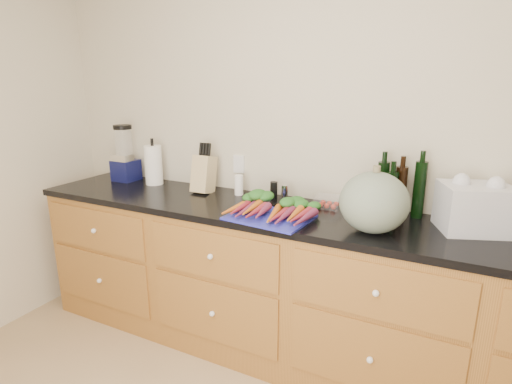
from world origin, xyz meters
The scene contains 15 objects.
wall_back centered at (0.00, 1.62, 1.30)m, with size 4.10×0.05×2.60m, color beige.
cabinets centered at (0.00, 1.30, 0.45)m, with size 3.60×0.64×0.90m.
countertop centered at (0.00, 1.30, 0.92)m, with size 3.64×0.62×0.04m, color black.
cutting_board centered at (-0.16, 1.14, 0.95)m, with size 0.43×0.33×0.01m, color #262AAD.
carrots centered at (-0.16, 1.19, 0.98)m, with size 0.47×0.34×0.07m.
squash centered at (0.38, 1.18, 1.09)m, with size 0.34×0.34×0.30m, color #5B6C5A.
blender_appliance centered at (-1.50, 1.46, 1.12)m, with size 0.16×0.16×0.41m.
paper_towel centered at (-1.23, 1.46, 1.08)m, with size 0.12×0.12×0.28m, color white.
knife_block centered at (-0.78, 1.44, 1.06)m, with size 0.12×0.12×0.25m, color tan.
grinder_salt centered at (-0.54, 1.48, 1.01)m, with size 0.06×0.06×0.13m, color white.
grinder_pepper centered at (-0.29, 1.48, 1.00)m, with size 0.05×0.05×0.11m, color black.
canister_chrome centered at (-0.21, 1.48, 0.99)m, with size 0.04×0.04×0.10m, color silver.
tomato_box centered at (0.07, 1.47, 0.97)m, with size 0.15×0.12×0.07m, color white.
bottles centered at (0.45, 1.51, 1.08)m, with size 0.26×0.13×0.31m.
grocery_bag centered at (0.82, 1.42, 1.06)m, with size 0.32×0.26×0.23m, color white, non-canonical shape.
Camera 1 is at (0.69, -0.74, 1.66)m, focal length 28.00 mm.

